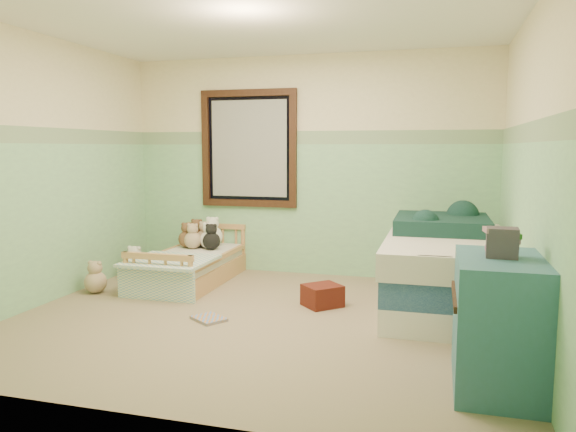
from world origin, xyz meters
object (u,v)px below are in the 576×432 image
(toddler_bed_frame, at_px, (191,273))
(plush_floor_cream, at_px, (135,267))
(plush_floor_tan, at_px, (96,282))
(dresser, at_px, (498,323))
(floor_book, at_px, (209,319))
(red_pillow, at_px, (322,296))
(twin_bed_frame, at_px, (445,294))

(toddler_bed_frame, xyz_separation_m, plush_floor_cream, (-0.69, -0.00, 0.03))
(toddler_bed_frame, bearing_deg, plush_floor_tan, -136.69)
(dresser, height_order, floor_book, dresser)
(dresser, xyz_separation_m, red_pillow, (-1.39, 1.41, -0.30))
(floor_book, bearing_deg, plush_floor_tan, -164.84)
(plush_floor_tan, xyz_separation_m, twin_bed_frame, (3.41, 0.47, -0.00))
(toddler_bed_frame, xyz_separation_m, twin_bed_frame, (2.68, -0.21, 0.01))
(dresser, bearing_deg, plush_floor_tan, 161.32)
(plush_floor_tan, bearing_deg, red_pillow, 3.88)
(toddler_bed_frame, height_order, plush_floor_cream, plush_floor_cream)
(dresser, distance_m, floor_book, 2.38)
(dresser, distance_m, red_pillow, 2.00)
(twin_bed_frame, bearing_deg, plush_floor_tan, -172.13)
(twin_bed_frame, distance_m, dresser, 1.77)
(red_pillow, bearing_deg, floor_book, -141.67)
(plush_floor_cream, relative_size, red_pillow, 0.77)
(plush_floor_cream, relative_size, floor_book, 0.89)
(plush_floor_tan, distance_m, twin_bed_frame, 3.44)
(floor_book, bearing_deg, dresser, 16.30)
(dresser, bearing_deg, red_pillow, 134.60)
(toddler_bed_frame, height_order, plush_floor_tan, plush_floor_tan)
(plush_floor_cream, height_order, twin_bed_frame, plush_floor_cream)
(plush_floor_cream, height_order, dresser, dresser)
(twin_bed_frame, bearing_deg, plush_floor_cream, 176.40)
(twin_bed_frame, height_order, red_pillow, twin_bed_frame)
(twin_bed_frame, xyz_separation_m, floor_book, (-1.94, -0.98, -0.10))
(plush_floor_cream, bearing_deg, red_pillow, -13.04)
(plush_floor_tan, bearing_deg, plush_floor_cream, 87.01)
(toddler_bed_frame, bearing_deg, plush_floor_cream, -179.94)
(plush_floor_tan, relative_size, dresser, 0.28)
(twin_bed_frame, relative_size, red_pillow, 6.41)
(toddler_bed_frame, relative_size, plush_floor_tan, 6.73)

